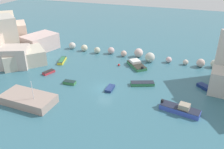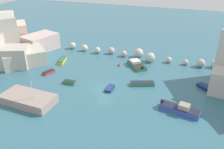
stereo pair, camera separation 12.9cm
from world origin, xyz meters
name	(u,v)px [view 1 (the left image)]	position (x,y,z in m)	size (l,w,h in m)	color
cove_water	(105,89)	(0.00, 0.00, 0.00)	(160.00, 160.00, 0.00)	#386C7C
cliff_headland_left	(4,42)	(-28.84, 7.74, 3.28)	(23.00, 20.21, 9.43)	beige
rock_breakwater	(139,55)	(2.47, 16.25, 0.91)	(36.51, 4.24, 2.23)	beige
stone_dock	(28,99)	(-10.26, -8.50, 0.72)	(8.89, 4.47, 1.43)	#A28C81
channel_buoy	(119,65)	(-0.63, 10.54, 0.24)	(0.48, 0.48, 0.48)	red
moored_boat_0	(62,60)	(-13.71, 8.38, 0.33)	(2.17, 4.17, 0.63)	yellow
moored_boat_1	(70,82)	(-7.03, -0.38, 0.29)	(2.38, 1.21, 0.57)	#3B8045
moored_boat_2	(180,109)	(13.72, -2.85, 0.56)	(6.39, 3.03, 1.65)	#3A51B8
moored_boat_3	(110,88)	(1.00, 0.11, 0.24)	(1.18, 2.54, 0.48)	navy
moored_boat_4	(35,104)	(-8.73, -8.94, 0.46)	(5.63, 3.31, 4.59)	teal
moored_boat_5	(142,83)	(6.24, 3.74, 0.31)	(4.62, 2.86, 0.62)	#347F4C
moored_boat_6	(208,89)	(17.90, 5.79, 0.30)	(4.04, 3.79, 0.60)	navy
moored_boat_7	(49,72)	(-13.28, 2.17, 0.26)	(1.90, 2.73, 0.53)	#CC323B
moored_boat_8	(136,64)	(3.08, 11.56, 0.46)	(5.30, 5.67, 1.21)	#37814F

